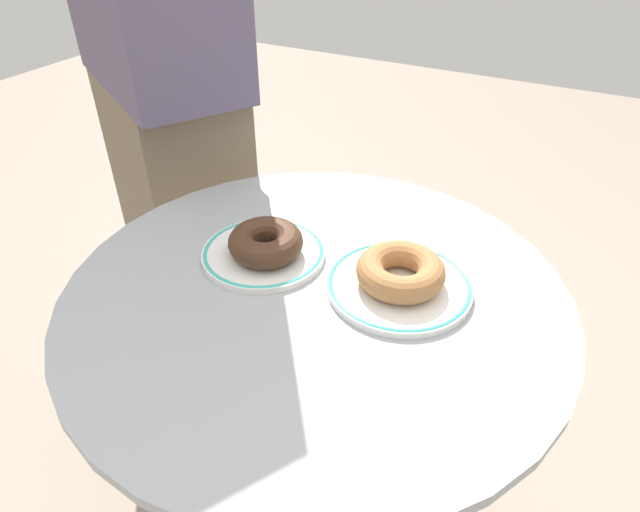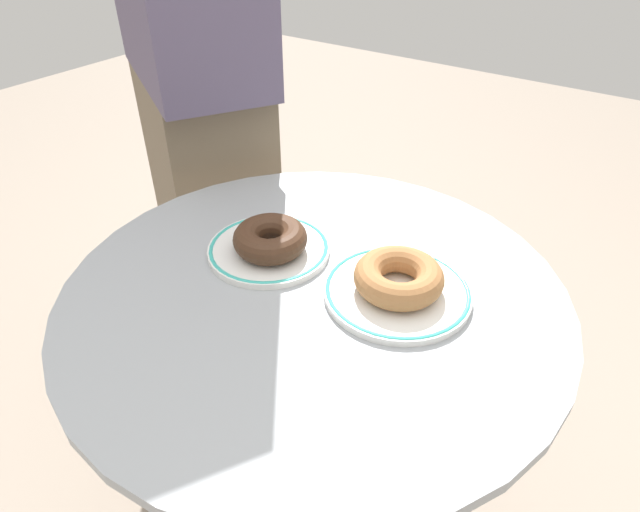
{
  "view_description": "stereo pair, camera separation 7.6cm",
  "coord_description": "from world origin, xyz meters",
  "px_view_note": "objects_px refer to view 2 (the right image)",
  "views": [
    {
      "loc": [
        0.29,
        -0.53,
        1.22
      ],
      "look_at": [
        -0.01,
        0.02,
        0.78
      ],
      "focal_mm": 30.39,
      "sensor_mm": 36.0,
      "label": 1
    },
    {
      "loc": [
        0.35,
        -0.49,
        1.22
      ],
      "look_at": [
        -0.01,
        0.02,
        0.78
      ],
      "focal_mm": 30.39,
      "sensor_mm": 36.0,
      "label": 2
    }
  ],
  "objects_px": {
    "plate_left": "(269,249)",
    "person_figure": "(200,103)",
    "donut_cinnamon": "(399,277)",
    "plate_right": "(397,291)",
    "cafe_table": "(315,384)",
    "donut_chocolate": "(270,238)"
  },
  "relations": [
    {
      "from": "plate_left",
      "to": "person_figure",
      "type": "relative_size",
      "value": 0.11
    },
    {
      "from": "plate_left",
      "to": "donut_cinnamon",
      "type": "relative_size",
      "value": 1.52
    },
    {
      "from": "plate_left",
      "to": "person_figure",
      "type": "xyz_separation_m",
      "value": [
        -0.41,
        0.27,
        0.07
      ]
    },
    {
      "from": "person_figure",
      "to": "plate_right",
      "type": "bearing_deg",
      "value": -21.66
    },
    {
      "from": "plate_right",
      "to": "person_figure",
      "type": "relative_size",
      "value": 0.12
    },
    {
      "from": "cafe_table",
      "to": "donut_cinnamon",
      "type": "height_order",
      "value": "donut_cinnamon"
    },
    {
      "from": "plate_right",
      "to": "person_figure",
      "type": "bearing_deg",
      "value": 158.34
    },
    {
      "from": "cafe_table",
      "to": "plate_right",
      "type": "xyz_separation_m",
      "value": [
        0.11,
        0.05,
        0.21
      ]
    },
    {
      "from": "plate_left",
      "to": "donut_cinnamon",
      "type": "bearing_deg",
      "value": 6.04
    },
    {
      "from": "plate_left",
      "to": "plate_right",
      "type": "xyz_separation_m",
      "value": [
        0.21,
        0.02,
        0.0
      ]
    },
    {
      "from": "cafe_table",
      "to": "donut_cinnamon",
      "type": "relative_size",
      "value": 5.97
    },
    {
      "from": "plate_left",
      "to": "plate_right",
      "type": "relative_size",
      "value": 0.92
    },
    {
      "from": "donut_chocolate",
      "to": "person_figure",
      "type": "distance_m",
      "value": 0.5
    },
    {
      "from": "cafe_table",
      "to": "plate_right",
      "type": "height_order",
      "value": "plate_right"
    },
    {
      "from": "cafe_table",
      "to": "donut_chocolate",
      "type": "bearing_deg",
      "value": 166.2
    },
    {
      "from": "cafe_table",
      "to": "donut_chocolate",
      "type": "height_order",
      "value": "donut_chocolate"
    },
    {
      "from": "plate_right",
      "to": "person_figure",
      "type": "height_order",
      "value": "person_figure"
    },
    {
      "from": "cafe_table",
      "to": "person_figure",
      "type": "relative_size",
      "value": 0.45
    },
    {
      "from": "donut_cinnamon",
      "to": "donut_chocolate",
      "type": "bearing_deg",
      "value": -172.16
    },
    {
      "from": "plate_left",
      "to": "person_figure",
      "type": "distance_m",
      "value": 0.49
    },
    {
      "from": "plate_left",
      "to": "donut_cinnamon",
      "type": "xyz_separation_m",
      "value": [
        0.21,
        0.02,
        0.02
      ]
    },
    {
      "from": "plate_right",
      "to": "donut_cinnamon",
      "type": "xyz_separation_m",
      "value": [
        -0.0,
        -0.0,
        0.02
      ]
    }
  ]
}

